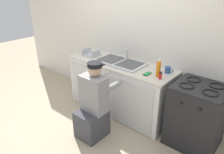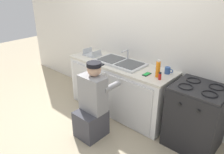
% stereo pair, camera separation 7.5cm
% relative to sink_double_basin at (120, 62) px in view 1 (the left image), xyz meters
% --- Properties ---
extents(ground_plane, '(12.00, 12.00, 0.00)m').
position_rel_sink_double_basin_xyz_m(ground_plane, '(0.00, -0.30, -0.89)').
color(ground_plane, tan).
extents(back_wall, '(6.00, 0.10, 2.50)m').
position_rel_sink_double_basin_xyz_m(back_wall, '(0.00, 0.35, 0.36)').
color(back_wall, silver).
rests_on(back_wall, ground_plane).
extents(counter_cabinet, '(1.78, 0.62, 0.83)m').
position_rel_sink_double_basin_xyz_m(counter_cabinet, '(0.00, -0.01, -0.47)').
color(counter_cabinet, white).
rests_on(counter_cabinet, ground_plane).
extents(countertop, '(1.82, 0.62, 0.03)m').
position_rel_sink_double_basin_xyz_m(countertop, '(0.00, -0.00, -0.04)').
color(countertop, beige).
rests_on(countertop, counter_cabinet).
extents(sink_double_basin, '(0.80, 0.44, 0.19)m').
position_rel_sink_double_basin_xyz_m(sink_double_basin, '(0.00, 0.00, 0.00)').
color(sink_double_basin, silver).
rests_on(sink_double_basin, countertop).
extents(stove_range, '(0.65, 0.62, 0.89)m').
position_rel_sink_double_basin_xyz_m(stove_range, '(1.30, -0.00, -0.45)').
color(stove_range, black).
rests_on(stove_range, ground_plane).
extents(plumber_person, '(0.42, 0.61, 1.10)m').
position_rel_sink_double_basin_xyz_m(plumber_person, '(0.12, -0.76, -0.43)').
color(plumber_person, '#3F3F47').
rests_on(plumber_person, ground_plane).
extents(soap_bottle_orange, '(0.06, 0.06, 0.25)m').
position_rel_sink_double_basin_xyz_m(soap_bottle_orange, '(0.72, -0.07, 0.09)').
color(soap_bottle_orange, orange).
rests_on(soap_bottle_orange, countertop).
extents(coffee_mug, '(0.13, 0.08, 0.09)m').
position_rel_sink_double_basin_xyz_m(coffee_mug, '(0.77, 0.13, 0.03)').
color(coffee_mug, '#335699').
rests_on(coffee_mug, countertop).
extents(dish_rack_tray, '(0.28, 0.22, 0.11)m').
position_rel_sink_double_basin_xyz_m(dish_rack_tray, '(-0.63, -0.03, 0.01)').
color(dish_rack_tray, '#B2B7BC').
rests_on(dish_rack_tray, countertop).
extents(cell_phone, '(0.07, 0.14, 0.01)m').
position_rel_sink_double_basin_xyz_m(cell_phone, '(0.57, -0.10, -0.01)').
color(cell_phone, black).
rests_on(cell_phone, countertop).
extents(spice_bottle_red, '(0.04, 0.04, 0.10)m').
position_rel_sink_double_basin_xyz_m(spice_bottle_red, '(0.79, -0.13, 0.03)').
color(spice_bottle_red, red).
rests_on(spice_bottle_red, countertop).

